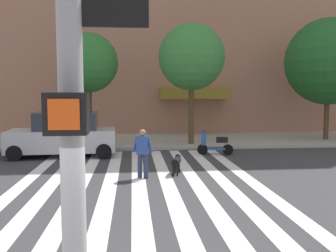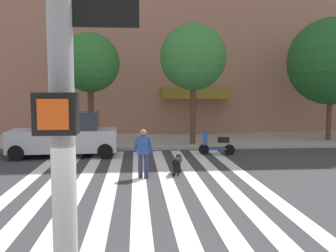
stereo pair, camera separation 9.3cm
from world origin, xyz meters
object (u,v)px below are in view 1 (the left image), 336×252
parked_car_behind_first (64,135)px  pedestrian_dog_walker (143,151)px  traffic_light_pole (68,0)px  street_tree_nearest (88,63)px  parked_scooter (215,144)px  dog_on_leash (176,162)px  street_tree_middle (192,57)px  street_tree_further (329,62)px

parked_car_behind_first → pedestrian_dog_walker: parked_car_behind_first is taller
traffic_light_pole → street_tree_nearest: size_ratio=1.01×
parked_scooter → dog_on_leash: parked_scooter is taller
traffic_light_pole → street_tree_middle: 16.98m
parked_car_behind_first → street_tree_nearest: 4.56m
traffic_light_pole → street_tree_nearest: bearing=96.1°
street_tree_middle → dog_on_leash: street_tree_middle is taller
street_tree_nearest → pedestrian_dog_walker: (2.57, -7.52, -3.39)m
parked_scooter → street_tree_middle: 4.98m
street_tree_middle → pedestrian_dog_walker: size_ratio=3.78×
pedestrian_dog_walker → street_tree_nearest: bearing=108.9°
street_tree_nearest → street_tree_middle: street_tree_middle is taller
traffic_light_pole → parked_car_behind_first: size_ratio=1.24×
traffic_light_pole → parked_scooter: size_ratio=3.58×
parked_scooter → street_tree_middle: bearing=104.2°
traffic_light_pole → street_tree_further: bearing=57.0°
parked_car_behind_first → parked_scooter: bearing=-2.0°
street_tree_further → pedestrian_dog_walker: street_tree_further is taller
parked_car_behind_first → street_tree_middle: bearing=22.1°
street_tree_nearest → pedestrian_dog_walker: street_tree_nearest is taller
parked_car_behind_first → dog_on_leash: 6.09m
pedestrian_dog_walker → dog_on_leash: size_ratio=1.56×
street_tree_nearest → dog_on_leash: size_ratio=5.45×
street_tree_nearest → pedestrian_dog_walker: size_ratio=3.49×
traffic_light_pole → dog_on_leash: 10.75m
street_tree_nearest → parked_scooter: bearing=-28.2°
street_tree_middle → street_tree_further: (7.89, 0.94, -0.09)m
parked_scooter → street_tree_nearest: size_ratio=0.28×
parked_car_behind_first → street_tree_middle: (6.08, 2.47, 3.66)m
traffic_light_pole → dog_on_leash: traffic_light_pole is taller
street_tree_further → street_tree_nearest: bearing=-178.1°
street_tree_nearest → traffic_light_pole: bearing=-83.9°
traffic_light_pole → pedestrian_dog_walker: size_ratio=3.54×
pedestrian_dog_walker → dog_on_leash: (1.19, 0.54, -0.48)m
pedestrian_dog_walker → dog_on_leash: bearing=24.4°
traffic_light_pole → parked_car_behind_first: traffic_light_pole is taller
street_tree_middle → street_tree_nearest: bearing=174.5°
parked_scooter → parked_car_behind_first: bearing=178.0°
parked_car_behind_first → street_tree_middle: 7.51m
parked_car_behind_first → traffic_light_pole: bearing=-79.6°
parked_car_behind_first → dog_on_leash: (4.55, -4.01, -0.51)m
street_tree_further → parked_car_behind_first: bearing=-166.3°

